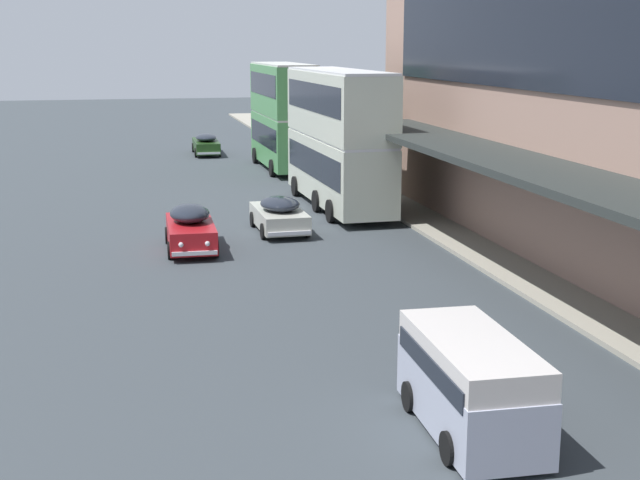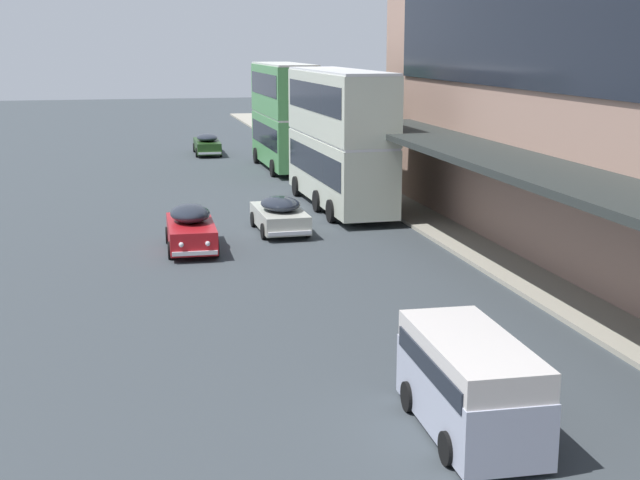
# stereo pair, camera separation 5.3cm
# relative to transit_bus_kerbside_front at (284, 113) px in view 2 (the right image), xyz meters

# --- Properties ---
(transit_bus_kerbside_front) EXTENTS (2.77, 9.28, 6.36)m
(transit_bus_kerbside_front) POSITION_rel_transit_bus_kerbside_front_xyz_m (0.00, 0.00, 0.00)
(transit_bus_kerbside_front) COLOR #4D9552
(transit_bus_kerbside_front) RESTS_ON ground
(transit_bus_kerbside_rear) EXTENTS (2.88, 10.85, 6.38)m
(transit_bus_kerbside_rear) POSITION_rel_transit_bus_kerbside_front_xyz_m (0.12, -13.23, 0.00)
(transit_bus_kerbside_rear) COLOR beige
(transit_bus_kerbside_rear) RESTS_ON ground
(sedan_second_near) EXTENTS (1.98, 4.29, 1.48)m
(sedan_second_near) POSITION_rel_transit_bus_kerbside_front_xyz_m (-3.55, -18.04, -2.69)
(sedan_second_near) COLOR beige
(sedan_second_near) RESTS_ON ground
(sedan_far_back) EXTENTS (1.85, 5.01, 1.45)m
(sedan_far_back) POSITION_rel_transit_bus_kerbside_front_xyz_m (-3.86, 8.40, -2.70)
(sedan_far_back) COLOR #203F17
(sedan_far_back) RESTS_ON ground
(sedan_trailing_mid) EXTENTS (1.90, 4.45, 1.67)m
(sedan_trailing_mid) POSITION_rel_transit_bus_kerbside_front_xyz_m (-7.35, -20.40, -2.61)
(sedan_trailing_mid) COLOR #B0171D
(sedan_trailing_mid) RESTS_ON ground
(vw_van) EXTENTS (2.00, 4.60, 1.96)m
(vw_van) POSITION_rel_transit_bus_kerbside_front_xyz_m (-3.31, -37.61, -2.33)
(vw_van) COLOR #B2B7CC
(vw_van) RESTS_ON ground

